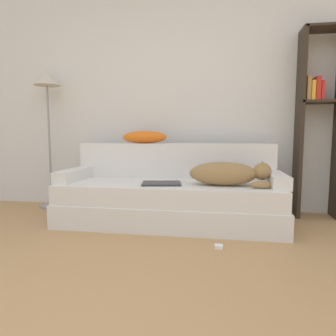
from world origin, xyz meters
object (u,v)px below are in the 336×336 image
laptop (161,183)px  power_adapter (219,247)px  floor_lamp (47,93)px  dog (228,174)px  throw_pillow (144,137)px  couch (170,203)px  bookshelf (319,114)px

laptop → power_adapter: (0.53, -0.48, -0.39)m
laptop → floor_lamp: size_ratio=0.24×
dog → throw_pillow: bearing=154.4°
floor_lamp → power_adapter: size_ratio=25.91×
dog → throw_pillow: size_ratio=1.50×
couch → floor_lamp: 1.92m
throw_pillow → power_adapter: 1.46m
throw_pillow → floor_lamp: (-1.17, 0.10, 0.50)m
dog → power_adapter: (-0.07, -0.51, -0.49)m
throw_pillow → power_adapter: size_ratio=7.75×
floor_lamp → couch: bearing=-16.0°
dog → power_adapter: 0.71m
bookshelf → dog: bearing=-148.2°
couch → power_adapter: size_ratio=33.92×
dog → bookshelf: bearing=31.8°
dog → floor_lamp: bearing=165.7°
dog → throw_pillow: (-0.87, 0.42, 0.32)m
laptop → bookshelf: 1.75m
floor_lamp → power_adapter: bearing=-27.6°
throw_pillow → bookshelf: (1.78, 0.15, 0.23)m
dog → bookshelf: size_ratio=0.38×
laptop → bookshelf: bookshelf is taller
couch → floor_lamp: floor_lamp is taller
floor_lamp → dog: bearing=-14.3°
couch → dog: 0.63m
laptop → power_adapter: laptop is taller
throw_pillow → floor_lamp: size_ratio=0.30×
couch → power_adapter: bearing=-51.8°
couch → laptop: 0.25m
dog → laptop: bearing=-177.1°
floor_lamp → power_adapter: 2.57m
laptop → bookshelf: size_ratio=0.20×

